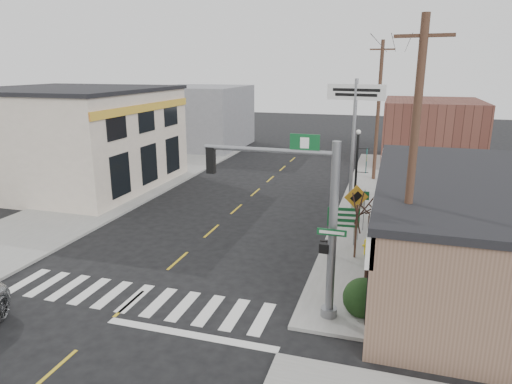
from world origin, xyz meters
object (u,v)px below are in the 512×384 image
(fire_hydrant, at_px, (367,246))
(utility_pole_far, at_px, (378,110))
(traffic_signal_pole, at_px, (311,211))
(dance_center_sign, at_px, (355,111))
(utility_pole_near, at_px, (411,174))
(guide_sign, at_px, (343,222))
(bare_tree, at_px, (372,202))
(lamp_post, at_px, (357,168))

(fire_hydrant, height_order, utility_pole_far, utility_pole_far)
(traffic_signal_pole, height_order, utility_pole_far, utility_pole_far)
(dance_center_sign, height_order, utility_pole_far, utility_pole_far)
(utility_pole_near, bearing_deg, dance_center_sign, 110.01)
(guide_sign, height_order, bare_tree, bare_tree)
(lamp_post, bearing_deg, bare_tree, -84.70)
(utility_pole_near, relative_size, utility_pole_far, 0.97)
(lamp_post, distance_m, bare_tree, 8.31)
(guide_sign, bearing_deg, bare_tree, -71.32)
(fire_hydrant, relative_size, utility_pole_near, 0.08)
(traffic_signal_pole, bearing_deg, utility_pole_near, 12.24)
(lamp_post, bearing_deg, dance_center_sign, 96.51)
(traffic_signal_pole, xyz_separation_m, guide_sign, (0.57, 5.31, -2.11))
(traffic_signal_pole, height_order, dance_center_sign, dance_center_sign)
(lamp_post, xyz_separation_m, utility_pole_near, (2.38, -10.16, 2.12))
(fire_hydrant, xyz_separation_m, lamp_post, (-0.97, 4.97, 2.52))
(traffic_signal_pole, height_order, bare_tree, traffic_signal_pole)
(guide_sign, relative_size, bare_tree, 0.57)
(guide_sign, distance_m, fire_hydrant, 1.69)
(utility_pole_near, bearing_deg, guide_sign, 125.70)
(guide_sign, distance_m, bare_tree, 3.52)
(fire_hydrant, bearing_deg, utility_pole_far, 91.64)
(utility_pole_near, bearing_deg, bare_tree, 129.66)
(traffic_signal_pole, xyz_separation_m, dance_center_sign, (0.04, 14.56, 1.92))
(dance_center_sign, bearing_deg, lamp_post, -70.91)
(fire_hydrant, bearing_deg, traffic_signal_pole, -105.66)
(fire_hydrant, distance_m, utility_pole_far, 15.72)
(traffic_signal_pole, relative_size, fire_hydrant, 8.24)
(dance_center_sign, distance_m, bare_tree, 12.32)
(guide_sign, distance_m, dance_center_sign, 10.11)
(traffic_signal_pole, relative_size, guide_sign, 2.53)
(guide_sign, height_order, utility_pole_far, utility_pole_far)
(bare_tree, bearing_deg, utility_pole_near, -58.20)
(lamp_post, distance_m, utility_pole_far, 10.27)
(guide_sign, height_order, utility_pole_near, utility_pole_near)
(dance_center_sign, distance_m, utility_pole_far, 6.35)
(lamp_post, height_order, dance_center_sign, dance_center_sign)
(traffic_signal_pole, distance_m, utility_pole_near, 3.37)
(lamp_post, xyz_separation_m, utility_pole_far, (0.54, 10.01, 2.26))
(traffic_signal_pole, relative_size, lamp_post, 1.24)
(bare_tree, height_order, utility_pole_far, utility_pole_far)
(dance_center_sign, height_order, utility_pole_near, utility_pole_near)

